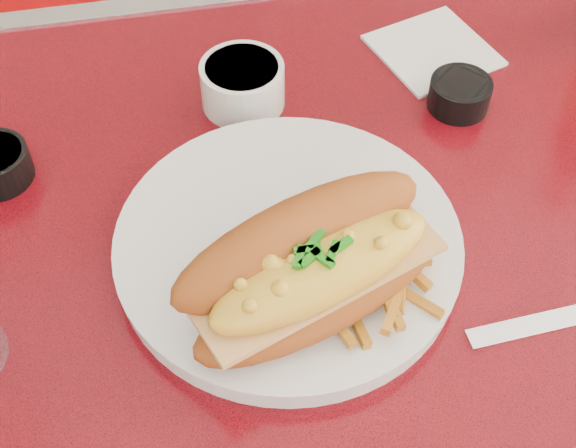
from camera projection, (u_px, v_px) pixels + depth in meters
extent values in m
cube|color=#B70B18|center=(398.00, 280.00, 0.68)|extent=(1.20, 0.80, 0.04)
cube|color=silver|center=(300.00, 2.00, 0.93)|extent=(1.22, 0.03, 0.04)
cube|color=#A50B0C|center=(257.00, 116.00, 1.57)|extent=(1.20, 0.50, 0.45)
cylinder|color=silver|center=(288.00, 247.00, 0.66)|extent=(0.30, 0.30, 0.02)
cylinder|color=silver|center=(288.00, 239.00, 0.65)|extent=(0.31, 0.31, 0.00)
ellipsoid|color=#9B4B19|center=(321.00, 292.00, 0.60)|extent=(0.22, 0.14, 0.04)
cube|color=#DDAA63|center=(321.00, 279.00, 0.58)|extent=(0.20, 0.12, 0.01)
ellipsoid|color=yellow|center=(322.00, 270.00, 0.57)|extent=(0.19, 0.12, 0.04)
ellipsoid|color=#9B4B19|center=(300.00, 240.00, 0.59)|extent=(0.23, 0.15, 0.08)
cube|color=silver|center=(356.00, 286.00, 0.62)|extent=(0.04, 0.12, 0.00)
cube|color=silver|center=(352.00, 212.00, 0.67)|extent=(0.02, 0.03, 0.00)
cylinder|color=silver|center=(243.00, 85.00, 0.77)|extent=(0.09, 0.09, 0.04)
cylinder|color=black|center=(242.00, 69.00, 0.75)|extent=(0.08, 0.08, 0.01)
cylinder|color=black|center=(460.00, 94.00, 0.77)|extent=(0.08, 0.08, 0.03)
cylinder|color=#D8864E|center=(462.00, 85.00, 0.76)|extent=(0.07, 0.07, 0.01)
cube|color=silver|center=(553.00, 321.00, 0.63)|extent=(0.14, 0.02, 0.00)
cube|color=white|center=(433.00, 50.00, 0.84)|extent=(0.14, 0.14, 0.00)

